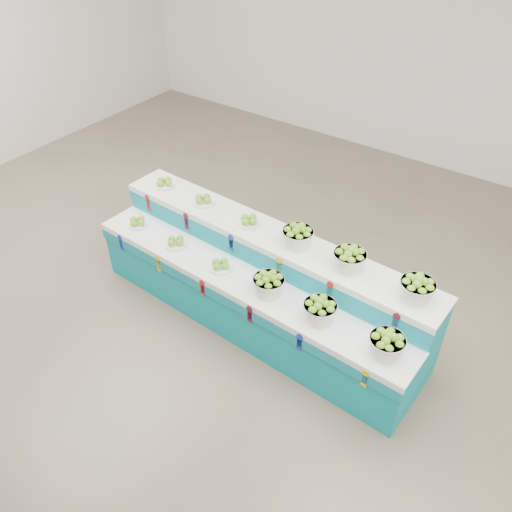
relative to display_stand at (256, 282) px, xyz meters
The scene contains 15 objects.
ground 0.83m from the display_stand, 138.47° to the right, with size 10.00×10.00×0.00m, color brown.
back_wall 4.83m from the display_stand, 96.13° to the left, with size 10.00×10.00×0.00m, color silver.
display_stand is the anchor object (origin of this frame).
plate_lower_left 1.58m from the display_stand, behind, with size 0.25×0.25×0.10m, color white.
plate_lower_mid 0.99m from the display_stand, 168.36° to the right, with size 0.25×0.25×0.10m, color white.
plate_lower_right 0.45m from the display_stand, 142.39° to the right, with size 0.25×0.25×0.10m, color white.
basket_lower_left 0.53m from the display_stand, 37.51° to the right, with size 0.31×0.31×0.23m, color silver, non-canonical shape.
basket_lower_mid 1.01m from the display_stand, 16.99° to the right, with size 0.31×0.31×0.23m, color silver, non-canonical shape.
basket_lower_right 1.64m from the display_stand, 11.07° to the right, with size 0.31×0.31×0.23m, color silver, non-canonical shape.
plate_upper_left 1.66m from the display_stand, 168.65° to the left, with size 0.25×0.25×0.10m, color white.
plate_upper_mid 1.11m from the display_stand, 163.09° to the left, with size 0.25×0.25×0.10m, color white.
plate_upper_right 0.67m from the display_stand, 137.12° to the left, with size 0.25×0.25×0.10m, color white.
basket_upper_left 0.75m from the display_stand, 32.23° to the left, with size 0.31×0.31×0.23m, color silver, non-canonical shape.
basket_upper_mid 1.14m from the display_stand, 11.71° to the left, with size 0.31×0.31×0.23m, color silver, non-canonical shape.
basket_upper_right 1.73m from the display_stand, ahead, with size 0.31×0.31×0.23m, color silver, non-canonical shape.
Camera 1 is at (2.90, -2.97, 4.18)m, focal length 36.59 mm.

